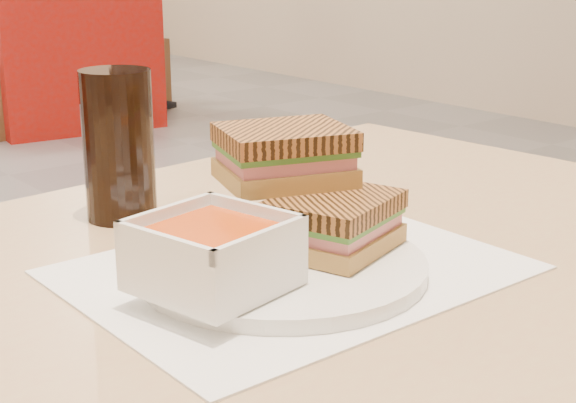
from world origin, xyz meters
TOP-DOWN VIEW (x-y plane):
  - main_table at (-0.02, -1.96)m, footprint 1.25×0.80m
  - tray_liner at (0.02, -1.99)m, footprint 0.39×0.30m
  - plate at (0.01, -2.00)m, footprint 0.26×0.26m
  - soup_bowl at (-0.08, -2.01)m, footprint 0.13×0.13m
  - panini_lower at (0.06, -2.01)m, footprint 0.13×0.12m
  - panini_upper at (0.06, -1.94)m, footprint 0.14×0.13m
  - cola_glass at (-0.02, -1.75)m, footprint 0.08×0.08m
  - bg_table_1 at (1.77, 2.23)m, footprint 1.03×1.03m
  - bg_chair_1l at (1.34, 2.15)m, footprint 0.40×0.40m
  - bg_chair_1r at (2.36, 2.49)m, footprint 0.40×0.40m

SIDE VIEW (x-z plane):
  - bg_chair_1r at x=2.36m, z-range 0.00..0.44m
  - bg_chair_1l at x=1.34m, z-range 0.00..0.45m
  - bg_table_1 at x=1.77m, z-range 0.00..0.80m
  - main_table at x=-0.02m, z-range 0.26..1.01m
  - tray_liner at x=0.02m, z-range 0.75..0.75m
  - plate at x=0.01m, z-range 0.75..0.77m
  - panini_lower at x=0.06m, z-range 0.77..0.82m
  - soup_bowl at x=-0.08m, z-range 0.76..0.82m
  - cola_glass at x=-0.02m, z-range 0.75..0.91m
  - panini_upper at x=0.06m, z-range 0.82..0.87m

